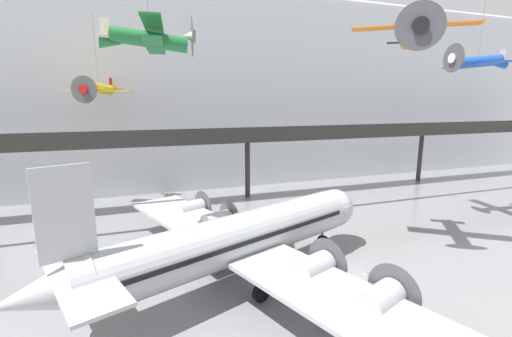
# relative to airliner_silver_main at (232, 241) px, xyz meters

# --- Properties ---
(ground_plane) EXTENTS (260.00, 260.00, 0.00)m
(ground_plane) POSITION_rel_airliner_silver_main_xyz_m (8.22, -1.34, -3.55)
(ground_plane) COLOR gray
(hangar_back_wall) EXTENTS (140.00, 3.00, 28.11)m
(hangar_back_wall) POSITION_rel_airliner_silver_main_xyz_m (8.22, 29.69, 10.50)
(hangar_back_wall) COLOR silver
(hangar_back_wall) RESTS_ON ground
(mezzanine_walkway) EXTENTS (110.00, 3.20, 9.97)m
(mezzanine_walkway) POSITION_rel_airliner_silver_main_xyz_m (8.22, 21.21, 4.76)
(mezzanine_walkway) COLOR #2D2B28
(mezzanine_walkway) RESTS_ON ground
(airliner_silver_main) EXTENTS (26.12, 30.53, 10.21)m
(airliner_silver_main) POSITION_rel_airliner_silver_main_xyz_m (0.00, 0.00, 0.00)
(airliner_silver_main) COLOR #B7BABF
(airliner_silver_main) RESTS_ON ground
(suspended_plane_orange_highwing) EXTENTS (8.70, 8.04, 6.71)m
(suspended_plane_orange_highwing) POSITION_rel_airliner_silver_main_xyz_m (15.66, 1.32, 14.99)
(suspended_plane_orange_highwing) COLOR orange
(suspended_plane_blue_trainer) EXTENTS (6.79, 8.30, 7.31)m
(suspended_plane_blue_trainer) POSITION_rel_airliner_silver_main_xyz_m (28.58, 5.73, 13.76)
(suspended_plane_blue_trainer) COLOR #1E4CAD
(suspended_plane_green_biplane) EXTENTS (6.71, 8.21, 7.00)m
(suspended_plane_green_biplane) POSITION_rel_airliner_silver_main_xyz_m (-4.57, 4.82, 14.10)
(suspended_plane_green_biplane) COLOR #1E6B33
(suspended_plane_yellow_lowwing) EXTENTS (8.31, 7.22, 10.36)m
(suspended_plane_yellow_lowwing) POSITION_rel_airliner_silver_main_xyz_m (-9.91, 23.40, 11.18)
(suspended_plane_yellow_lowwing) COLOR yellow
(stanchion_barrier) EXTENTS (0.36, 0.36, 1.08)m
(stanchion_barrier) POSITION_rel_airliner_silver_main_xyz_m (10.23, -1.73, -3.22)
(stanchion_barrier) COLOR #B2B5BA
(stanchion_barrier) RESTS_ON ground
(info_sign_pedestal) EXTENTS (0.18, 0.78, 1.24)m
(info_sign_pedestal) POSITION_rel_airliner_silver_main_xyz_m (7.52, -1.72, -3.09)
(info_sign_pedestal) COLOR #4C4C51
(info_sign_pedestal) RESTS_ON ground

